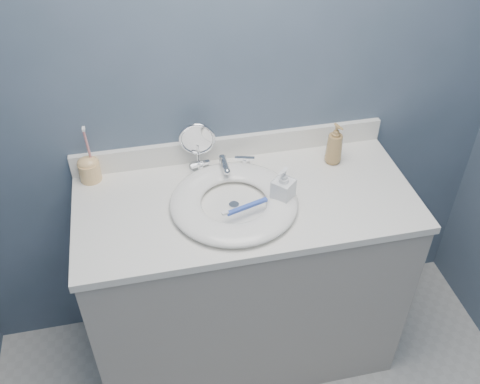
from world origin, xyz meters
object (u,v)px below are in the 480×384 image
object	(u,v)px
makeup_mirror	(197,144)
toothbrush_holder	(89,168)
soap_bottle_clear	(283,187)
soap_bottle_amber	(335,144)

from	to	relation	value
makeup_mirror	toothbrush_holder	xyz separation A→B (m)	(-0.40, 0.01, -0.06)
makeup_mirror	toothbrush_holder	world-z (taller)	toothbrush_holder
makeup_mirror	toothbrush_holder	bearing A→B (deg)	-172.91
makeup_mirror	soap_bottle_clear	distance (m)	0.37
soap_bottle_amber	soap_bottle_clear	distance (m)	0.32
soap_bottle_amber	toothbrush_holder	distance (m)	0.92
soap_bottle_clear	toothbrush_holder	size ratio (longest dim) A/B	0.66
makeup_mirror	soap_bottle_clear	world-z (taller)	makeup_mirror
makeup_mirror	soap_bottle_clear	bearing A→B (deg)	-36.99
makeup_mirror	soap_bottle_amber	xyz separation A→B (m)	(0.51, -0.07, -0.02)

